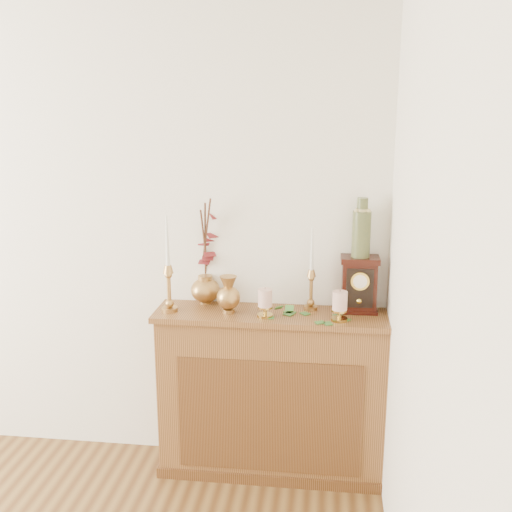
# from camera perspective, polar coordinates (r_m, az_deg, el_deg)

# --- Properties ---
(console_shelf) EXTENTS (1.24, 0.34, 0.93)m
(console_shelf) POSITION_cam_1_polar(r_m,az_deg,el_deg) (3.35, 1.49, -13.39)
(console_shelf) COLOR brown
(console_shelf) RESTS_ON ground
(candlestick_left) EXTENTS (0.09, 0.09, 0.51)m
(candlestick_left) POSITION_cam_1_polar(r_m,az_deg,el_deg) (3.16, -8.32, -2.33)
(candlestick_left) COLOR tan
(candlestick_left) RESTS_ON console_shelf
(candlestick_center) EXTENTS (0.07, 0.07, 0.44)m
(candlestick_center) POSITION_cam_1_polar(r_m,az_deg,el_deg) (3.17, 5.28, -2.57)
(candlestick_center) COLOR tan
(candlestick_center) RESTS_ON console_shelf
(bud_vase) EXTENTS (0.12, 0.12, 0.20)m
(bud_vase) POSITION_cam_1_polar(r_m,az_deg,el_deg) (3.12, -2.64, -3.73)
(bud_vase) COLOR tan
(bud_vase) RESTS_ON console_shelf
(ginger_jar) EXTENTS (0.24, 0.26, 0.59)m
(ginger_jar) POSITION_cam_1_polar(r_m,az_deg,el_deg) (3.27, -4.59, 0.12)
(ginger_jar) COLOR tan
(ginger_jar) RESTS_ON console_shelf
(pillar_candle_left) EXTENTS (0.08, 0.08, 0.16)m
(pillar_candle_left) POSITION_cam_1_polar(r_m,az_deg,el_deg) (3.06, 0.87, -4.35)
(pillar_candle_left) COLOR #B6933F
(pillar_candle_left) RESTS_ON console_shelf
(pillar_candle_right) EXTENTS (0.08, 0.08, 0.16)m
(pillar_candle_right) POSITION_cam_1_polar(r_m,az_deg,el_deg) (3.04, 7.98, -4.60)
(pillar_candle_right) COLOR #B6933F
(pillar_candle_right) RESTS_ON console_shelf
(ivy_garland) EXTENTS (0.42, 0.20, 0.08)m
(ivy_garland) POSITION_cam_1_polar(r_m,az_deg,el_deg) (3.07, 4.00, -5.70)
(ivy_garland) COLOR #326426
(ivy_garland) RESTS_ON console_shelf
(mantel_clock) EXTENTS (0.20, 0.14, 0.30)m
(mantel_clock) POSITION_cam_1_polar(r_m,az_deg,el_deg) (3.17, 9.79, -2.72)
(mantel_clock) COLOR black
(mantel_clock) RESTS_ON console_shelf
(ceramic_vase) EXTENTS (0.09, 0.09, 0.31)m
(ceramic_vase) POSITION_cam_1_polar(r_m,az_deg,el_deg) (3.11, 10.01, 2.40)
(ceramic_vase) COLOR #193227
(ceramic_vase) RESTS_ON mantel_clock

